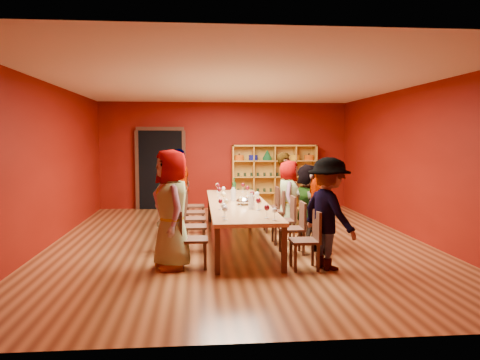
% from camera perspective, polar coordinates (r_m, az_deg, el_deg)
% --- Properties ---
extents(room_shell, '(7.10, 9.10, 3.04)m').
position_cam_1_polar(room_shell, '(8.86, -0.23, 2.02)').
color(room_shell, brown).
rests_on(room_shell, ground).
extents(tasting_table, '(1.10, 4.50, 0.75)m').
position_cam_1_polar(tasting_table, '(8.94, -0.23, -3.11)').
color(tasting_table, '#AC7B47').
rests_on(tasting_table, ground).
extents(doorway, '(1.40, 0.17, 2.30)m').
position_cam_1_polar(doorway, '(13.32, -9.64, 1.32)').
color(doorway, black).
rests_on(doorway, ground).
extents(shelving_unit, '(2.40, 0.40, 1.80)m').
position_cam_1_polar(shelving_unit, '(13.35, 4.15, 0.79)').
color(shelving_unit, '#C1892B').
rests_on(shelving_unit, ground).
extents(chair_person_left_0, '(0.42, 0.42, 0.89)m').
position_cam_1_polar(chair_person_left_0, '(7.22, -6.28, -6.74)').
color(chair_person_left_0, '#321910').
rests_on(chair_person_left_0, ground).
extents(person_left_0, '(0.70, 0.98, 1.81)m').
position_cam_1_polar(person_left_0, '(7.16, -8.32, -3.54)').
color(person_left_0, '#141B39').
rests_on(person_left_0, ground).
extents(chair_person_left_1, '(0.42, 0.42, 0.89)m').
position_cam_1_polar(chair_person_left_1, '(8.25, -6.14, -5.25)').
color(chair_person_left_1, '#321910').
rests_on(chair_person_left_1, ground).
extents(person_left_1, '(0.67, 0.77, 1.77)m').
position_cam_1_polar(person_left_1, '(8.21, -8.58, -2.60)').
color(person_left_1, '#45464A').
rests_on(person_left_1, ground).
extents(chair_person_left_2, '(0.42, 0.42, 0.89)m').
position_cam_1_polar(chair_person_left_2, '(9.05, -6.06, -4.34)').
color(chair_person_left_2, '#321910').
rests_on(chair_person_left_2, ground).
extents(person_left_2, '(0.64, 0.83, 1.51)m').
position_cam_1_polar(person_left_2, '(9.03, -8.37, -2.74)').
color(person_left_2, '#121632').
rests_on(person_left_2, ground).
extents(chair_person_left_3, '(0.42, 0.42, 0.89)m').
position_cam_1_polar(chair_person_left_3, '(9.85, -5.99, -3.58)').
color(chair_person_left_3, '#321910').
rests_on(chair_person_left_3, ground).
extents(person_left_3, '(0.59, 1.04, 1.52)m').
position_cam_1_polar(person_left_3, '(9.83, -8.33, -2.08)').
color(person_left_3, '#161C3D').
rests_on(person_left_3, ground).
extents(chair_person_left_4, '(0.42, 0.42, 0.89)m').
position_cam_1_polar(chair_person_left_4, '(10.78, -5.92, -2.84)').
color(chair_person_left_4, '#321910').
rests_on(chair_person_left_4, ground).
extents(person_left_4, '(0.75, 1.11, 1.74)m').
position_cam_1_polar(person_left_4, '(10.74, -7.32, -0.86)').
color(person_left_4, '#141837').
rests_on(person_left_4, ground).
extents(chair_person_right_0, '(0.42, 0.42, 0.89)m').
position_cam_1_polar(chair_person_right_0, '(7.17, 8.49, -6.84)').
color(chair_person_right_0, '#321910').
rests_on(chair_person_right_0, ground).
extents(person_right_0, '(0.84, 1.18, 1.69)m').
position_cam_1_polar(person_right_0, '(7.18, 10.76, -4.02)').
color(person_right_0, silver).
rests_on(person_right_0, ground).
extents(chair_person_right_1, '(0.42, 0.42, 0.89)m').
position_cam_1_polar(chair_person_right_1, '(8.08, 6.89, -5.47)').
color(chair_person_right_1, '#321910').
rests_on(chair_person_right_1, ground).
extents(person_right_1, '(0.50, 0.97, 1.60)m').
position_cam_1_polar(person_right_1, '(8.13, 9.73, -3.28)').
color(person_right_1, '#48494D').
rests_on(person_right_1, ground).
extents(chair_person_right_2, '(0.42, 0.42, 0.89)m').
position_cam_1_polar(chair_person_right_2, '(8.87, 5.79, -4.53)').
color(chair_person_right_2, '#321910').
rests_on(chair_person_right_2, ground).
extents(person_right_2, '(0.61, 1.43, 1.50)m').
position_cam_1_polar(person_right_2, '(8.91, 8.29, -2.86)').
color(person_right_2, '#4F4F54').
rests_on(person_right_2, ground).
extents(chair_person_right_3, '(0.42, 0.42, 0.89)m').
position_cam_1_polar(chair_person_right_3, '(9.95, 4.57, -3.48)').
color(chair_person_right_3, '#321910').
rests_on(chair_person_right_3, ground).
extents(person_right_3, '(0.56, 0.81, 1.51)m').
position_cam_1_polar(person_right_3, '(9.96, 5.97, -1.98)').
color(person_right_3, silver).
rests_on(person_right_3, ground).
extents(chair_person_right_4, '(0.42, 0.42, 0.89)m').
position_cam_1_polar(chair_person_right_4, '(10.61, 3.95, -2.95)').
color(chair_person_right_4, '#321910').
rests_on(chair_person_right_4, ground).
extents(person_right_4, '(0.64, 0.73, 1.66)m').
position_cam_1_polar(person_right_4, '(10.62, 5.54, -1.13)').
color(person_right_4, silver).
rests_on(person_right_4, ground).
extents(wine_glass_0, '(0.07, 0.07, 0.18)m').
position_cam_1_polar(wine_glass_0, '(8.43, 0.06, -2.35)').
color(wine_glass_0, silver).
rests_on(wine_glass_0, tasting_table).
extents(wine_glass_1, '(0.09, 0.09, 0.22)m').
position_cam_1_polar(wine_glass_1, '(9.99, 0.92, -1.05)').
color(wine_glass_1, silver).
rests_on(wine_glass_1, tasting_table).
extents(wine_glass_2, '(0.08, 0.08, 0.19)m').
position_cam_1_polar(wine_glass_2, '(7.02, 4.24, -3.80)').
color(wine_glass_2, silver).
rests_on(wine_glass_2, tasting_table).
extents(wine_glass_3, '(0.07, 0.07, 0.19)m').
position_cam_1_polar(wine_glass_3, '(8.07, -2.41, -2.66)').
color(wine_glass_3, silver).
rests_on(wine_glass_3, tasting_table).
extents(wine_glass_4, '(0.08, 0.08, 0.20)m').
position_cam_1_polar(wine_glass_4, '(7.96, -1.65, -2.71)').
color(wine_glass_4, silver).
rests_on(wine_glass_4, tasting_table).
extents(wine_glass_5, '(0.08, 0.08, 0.21)m').
position_cam_1_polar(wine_glass_5, '(10.64, -2.69, -0.71)').
color(wine_glass_5, silver).
rests_on(wine_glass_5, tasting_table).
extents(wine_glass_6, '(0.09, 0.09, 0.21)m').
position_cam_1_polar(wine_glass_6, '(7.18, 3.29, -3.46)').
color(wine_glass_6, silver).
rests_on(wine_glass_6, tasting_table).
extents(wine_glass_7, '(0.08, 0.08, 0.20)m').
position_cam_1_polar(wine_glass_7, '(10.84, -2.78, -0.65)').
color(wine_glass_7, silver).
rests_on(wine_glass_7, tasting_table).
extents(wine_glass_8, '(0.08, 0.08, 0.21)m').
position_cam_1_polar(wine_glass_8, '(8.94, -2.06, -1.80)').
color(wine_glass_8, silver).
rests_on(wine_glass_8, tasting_table).
extents(wine_glass_9, '(0.09, 0.09, 0.22)m').
position_cam_1_polar(wine_glass_9, '(7.28, -1.97, -3.31)').
color(wine_glass_9, silver).
rests_on(wine_glass_9, tasting_table).
extents(wine_glass_10, '(0.07, 0.07, 0.18)m').
position_cam_1_polar(wine_glass_10, '(10.17, -2.02, -1.08)').
color(wine_glass_10, silver).
rests_on(wine_glass_10, tasting_table).
extents(wine_glass_11, '(0.08, 0.08, 0.21)m').
position_cam_1_polar(wine_glass_11, '(10.77, 0.36, -0.64)').
color(wine_glass_11, silver).
rests_on(wine_glass_11, tasting_table).
extents(wine_glass_12, '(0.08, 0.08, 0.21)m').
position_cam_1_polar(wine_glass_12, '(9.77, -2.54, -1.22)').
color(wine_glass_12, silver).
rests_on(wine_glass_12, tasting_table).
extents(wine_glass_13, '(0.08, 0.08, 0.21)m').
position_cam_1_polar(wine_glass_13, '(8.86, -1.94, -1.88)').
color(wine_glass_13, silver).
rests_on(wine_glass_13, tasting_table).
extents(wine_glass_14, '(0.09, 0.09, 0.22)m').
position_cam_1_polar(wine_glass_14, '(9.01, 1.48, -1.72)').
color(wine_glass_14, silver).
rests_on(wine_glass_14, tasting_table).
extents(wine_glass_15, '(0.07, 0.07, 0.18)m').
position_cam_1_polar(wine_glass_15, '(8.08, 2.42, -2.67)').
color(wine_glass_15, silver).
rests_on(wine_glass_15, tasting_table).
extents(wine_glass_16, '(0.09, 0.09, 0.21)m').
position_cam_1_polar(wine_glass_16, '(7.03, -1.84, -3.63)').
color(wine_glass_16, silver).
rests_on(wine_glass_16, tasting_table).
extents(wine_glass_17, '(0.09, 0.09, 0.22)m').
position_cam_1_polar(wine_glass_17, '(7.98, 2.25, -2.59)').
color(wine_glass_17, silver).
rests_on(wine_glass_17, tasting_table).
extents(wine_glass_18, '(0.09, 0.09, 0.22)m').
position_cam_1_polar(wine_glass_18, '(8.88, 2.09, -1.80)').
color(wine_glass_18, silver).
rests_on(wine_glass_18, tasting_table).
extents(spittoon_bowl, '(0.28, 0.28, 0.15)m').
position_cam_1_polar(spittoon_bowl, '(8.66, 0.45, -2.60)').
color(spittoon_bowl, '#BABCC2').
rests_on(spittoon_bowl, tasting_table).
extents(carafe_a, '(0.14, 0.14, 0.27)m').
position_cam_1_polar(carafe_a, '(9.17, -0.82, -1.81)').
color(carafe_a, silver).
rests_on(carafe_a, tasting_table).
extents(carafe_b, '(0.14, 0.14, 0.28)m').
position_cam_1_polar(carafe_b, '(8.11, 1.41, -2.70)').
color(carafe_b, silver).
rests_on(carafe_b, tasting_table).
extents(wine_bottle, '(0.09, 0.09, 0.35)m').
position_cam_1_polar(wine_bottle, '(10.50, -0.73, -0.89)').
color(wine_bottle, '#133618').
rests_on(wine_bottle, tasting_table).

